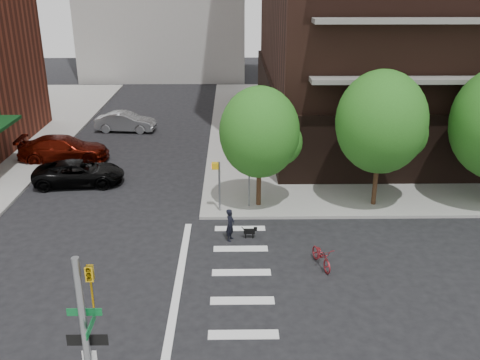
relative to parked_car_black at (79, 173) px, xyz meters
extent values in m
plane|color=black|center=(6.14, -11.82, -0.70)|extent=(120.00, 120.00, 0.00)
cube|color=gray|center=(26.64, 11.68, -0.63)|extent=(39.00, 33.00, 0.15)
cube|color=silver|center=(9.14, -13.82, -0.70)|extent=(2.40, 0.50, 0.01)
cube|color=silver|center=(9.14, -11.82, -0.70)|extent=(2.40, 0.50, 0.01)
cube|color=silver|center=(9.14, -9.82, -0.70)|extent=(2.40, 0.50, 0.01)
cube|color=silver|center=(9.14, -7.82, -0.70)|extent=(2.40, 0.50, 0.01)
cube|color=silver|center=(9.14, -5.82, -0.70)|extent=(2.40, 0.50, 0.01)
cube|color=silver|center=(6.64, -11.82, -0.70)|extent=(0.30, 13.00, 0.01)
cube|color=black|center=(24.14, 12.18, 1.45)|extent=(25.50, 25.50, 4.00)
cylinder|color=#301E11|center=(10.14, -3.32, 0.60)|extent=(0.24, 0.24, 2.30)
sphere|color=#235B19|center=(10.14, -3.32, 3.35)|extent=(4.00, 4.00, 4.00)
cylinder|color=#301E11|center=(16.14, -3.32, 0.75)|extent=(0.24, 0.24, 2.60)
sphere|color=#235B19|center=(16.14, -3.32, 3.85)|extent=(4.50, 4.50, 4.50)
imported|color=gold|center=(5.89, -19.32, 4.75)|extent=(0.16, 0.20, 1.00)
cube|color=#0A5926|center=(5.64, -19.17, 4.05)|extent=(0.75, 0.02, 0.18)
cube|color=#0A5926|center=(5.79, -19.32, 3.80)|extent=(0.02, 0.75, 0.18)
cube|color=black|center=(5.64, -19.20, 3.35)|extent=(0.90, 0.02, 0.28)
cube|color=silver|center=(5.64, -19.20, 2.85)|extent=(0.32, 0.02, 0.42)
cylinder|color=slate|center=(8.14, -4.02, 0.75)|extent=(0.10, 0.10, 2.60)
cube|color=gold|center=(7.94, -4.02, 1.85)|extent=(0.32, 0.25, 0.32)
cylinder|color=slate|center=(9.64, -3.52, 0.55)|extent=(0.08, 0.08, 2.20)
cube|color=gold|center=(9.64, -3.67, 1.45)|extent=(0.64, 0.02, 0.64)
imported|color=black|center=(0.00, 0.00, 0.00)|extent=(2.74, 5.22, 1.40)
imported|color=#400903|center=(-2.06, 4.13, 0.12)|extent=(2.57, 5.77, 1.64)
imported|color=#94979A|center=(0.64, 10.94, 0.04)|extent=(1.98, 4.62, 1.48)
imported|color=maroon|center=(12.48, -9.34, -0.22)|extent=(1.06, 1.92, 0.95)
imported|color=black|center=(8.68, -6.96, 0.06)|extent=(0.65, 0.53, 1.53)
cube|color=black|center=(9.55, -6.76, -0.37)|extent=(0.51, 0.17, 0.21)
cube|color=black|center=(9.84, -6.76, -0.25)|extent=(0.15, 0.12, 0.15)
cylinder|color=black|center=(9.71, -6.71, -0.59)|extent=(0.05, 0.05, 0.22)
cylinder|color=black|center=(9.40, -6.81, -0.59)|extent=(0.05, 0.05, 0.22)
camera|label=1|loc=(8.81, -28.73, 10.80)|focal=40.00mm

